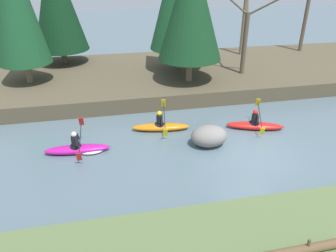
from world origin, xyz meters
name	(u,v)px	position (x,y,z in m)	size (l,w,h in m)	color
ground_plane	(254,155)	(0.00, 0.00, 0.00)	(90.00, 90.00, 0.00)	slate
riverbank_far	(192,74)	(0.00, 9.71, 0.42)	(44.00, 9.28, 0.84)	brown
conifer_tree_centre	(191,4)	(-0.89, 7.32, 5.13)	(3.61, 3.61, 7.25)	#7A664C
bare_tree_upstream	(245,36)	(2.77, 8.01, 3.15)	(2.73, 2.70, 4.88)	brown
bare_tree_mid_upstream	(245,13)	(4.53, 12.34, 3.85)	(3.52, 3.48, 6.39)	#7A664C
bare_tree_mid_downstream	(306,16)	(9.49, 12.38, 3.47)	(3.10, 3.06, 5.57)	brown
kayaker_lead	(255,125)	(1.07, 2.17, 0.22)	(2.76, 2.03, 1.20)	red
kayaker_middle	(161,126)	(-3.38, 2.95, 0.22)	(2.80, 2.07, 1.20)	orange
kayaker_trailing	(80,148)	(-7.10, 1.66, 0.20)	(2.79, 2.07, 1.20)	#C61999
boulder_midstream	(209,136)	(-1.60, 1.17, 0.45)	(1.59, 1.25, 0.90)	gray
driftwood_log	(300,250)	(-1.47, -5.62, 0.87)	(2.57, 0.27, 0.44)	brown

